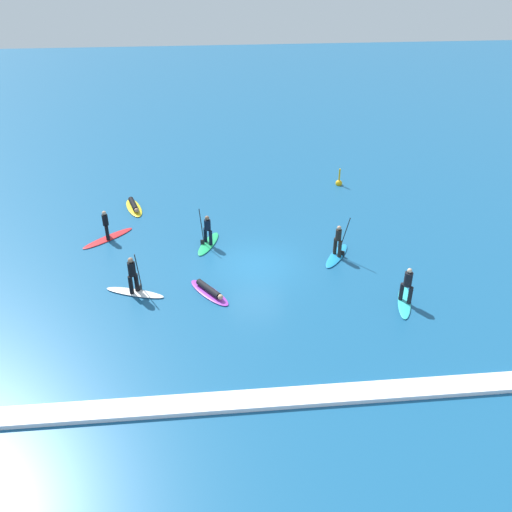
% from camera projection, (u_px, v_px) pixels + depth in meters
% --- Properties ---
extents(ground_plane, '(120.00, 120.00, 0.00)m').
position_uv_depth(ground_plane, '(256.00, 265.00, 26.89)').
color(ground_plane, '#195684').
rests_on(ground_plane, ground).
extents(surfer_on_green_board, '(1.53, 2.61, 2.11)m').
position_uv_depth(surfer_on_green_board, '(208.00, 237.00, 28.38)').
color(surfer_on_green_board, '#23B266').
rests_on(surfer_on_green_board, ground_plane).
extents(surfer_on_purple_board, '(2.12, 2.60, 0.37)m').
position_uv_depth(surfer_on_purple_board, '(209.00, 291.00, 24.69)').
color(surfer_on_purple_board, purple).
rests_on(surfer_on_purple_board, ground_plane).
extents(surfer_on_red_board, '(2.70, 2.56, 1.64)m').
position_uv_depth(surfer_on_red_board, '(107.00, 232.00, 28.94)').
color(surfer_on_red_board, red).
rests_on(surfer_on_red_board, ground_plane).
extents(surfer_on_white_board, '(2.83, 1.49, 2.02)m').
position_uv_depth(surfer_on_white_board, '(134.00, 284.00, 24.48)').
color(surfer_on_white_board, white).
rests_on(surfer_on_white_board, ground_plane).
extents(surfer_on_yellow_board, '(1.50, 2.73, 0.41)m').
position_uv_depth(surfer_on_yellow_board, '(134.00, 206.00, 32.22)').
color(surfer_on_yellow_board, yellow).
rests_on(surfer_on_yellow_board, ground_plane).
extents(surfer_on_blue_board, '(1.93, 2.54, 2.24)m').
position_uv_depth(surfer_on_blue_board, '(337.00, 249.00, 27.34)').
color(surfer_on_blue_board, '#1E8CD1').
rests_on(surfer_on_blue_board, ground_plane).
extents(surfer_on_teal_board, '(1.33, 2.65, 1.79)m').
position_uv_depth(surfer_on_teal_board, '(406.00, 293.00, 23.87)').
color(surfer_on_teal_board, '#33C6CC').
rests_on(surfer_on_teal_board, ground_plane).
extents(marker_buoy, '(0.43, 0.43, 1.21)m').
position_uv_depth(marker_buoy, '(339.00, 182.00, 35.23)').
color(marker_buoy, yellow).
rests_on(marker_buoy, ground_plane).
extents(wave_crest, '(20.52, 0.90, 0.18)m').
position_uv_depth(wave_crest, '(281.00, 398.00, 19.10)').
color(wave_crest, white).
rests_on(wave_crest, ground_plane).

